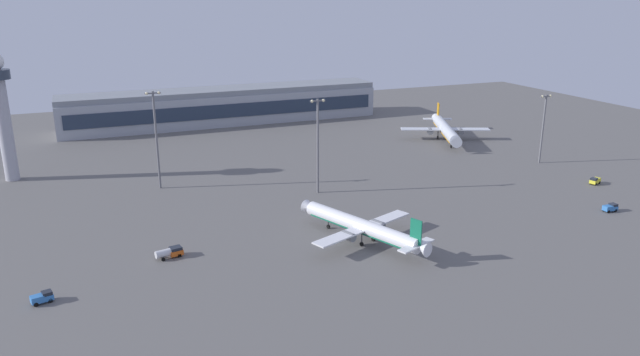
{
  "coord_description": "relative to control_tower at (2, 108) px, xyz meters",
  "views": [
    {
      "loc": [
        -68.82,
        -128.29,
        59.22
      ],
      "look_at": [
        -0.73,
        35.93,
        4.0
      ],
      "focal_mm": 33.62,
      "sensor_mm": 36.0,
      "label": 1
    }
  ],
  "objects": [
    {
      "name": "ground_plane",
      "position": [
        90.35,
        -85.0,
        -23.84
      ],
      "size": [
        416.0,
        416.0,
        0.0
      ],
      "primitive_type": "plane",
      "color": "#605E5B"
    },
    {
      "name": "terminal_building",
      "position": [
        86.59,
        62.03,
        -15.75
      ],
      "size": [
        146.87,
        22.4,
        16.4
      ],
      "color": "#9EA3AD",
      "rests_on": "ground"
    },
    {
      "name": "control_tower",
      "position": [
        0.0,
        0.0,
        0.0
      ],
      "size": [
        8.0,
        8.0,
        41.44
      ],
      "color": "#A8A8B2",
      "rests_on": "ground"
    },
    {
      "name": "airplane_taxiway_distant",
      "position": [
        83.76,
        -90.3,
        -19.91
      ],
      "size": [
        30.68,
        38.91,
        10.41
      ],
      "rotation": [
        0.0,
        0.0,
        0.37
      ],
      "color": "white",
      "rests_on": "ground"
    },
    {
      "name": "airplane_terminal_side",
      "position": [
        163.7,
        -7.26,
        -19.24
      ],
      "size": [
        35.56,
        45.03,
        12.19
      ],
      "rotation": [
        0.0,
        0.0,
        2.73
      ],
      "color": "silver",
      "rests_on": "ground"
    },
    {
      "name": "fuel_truck",
      "position": [
        38.23,
        -81.68,
        -22.48
      ],
      "size": [
        6.58,
        3.38,
        2.35
      ],
      "rotation": [
        0.0,
        0.0,
        4.9
      ],
      "color": "#D85919",
      "rests_on": "ground"
    },
    {
      "name": "baggage_tractor",
      "position": [
        11.3,
        -93.6,
        -22.66
      ],
      "size": [
        4.5,
        2.94,
        2.25
      ],
      "rotation": [
        0.0,
        0.0,
        4.97
      ],
      "color": "#3372BF",
      "rests_on": "ground"
    },
    {
      "name": "maintenance_van",
      "position": [
        158.1,
        -98.08,
        -22.66
      ],
      "size": [
        4.17,
        2.05,
        2.25
      ],
      "rotation": [
        0.0,
        0.0,
        4.7
      ],
      "color": "#3372BF",
      "rests_on": "ground"
    },
    {
      "name": "cargo_loader",
      "position": [
        174.05,
        -77.29,
        -22.66
      ],
      "size": [
        4.55,
        3.21,
        2.25
      ],
      "rotation": [
        0.0,
        0.0,
        1.91
      ],
      "color": "yellow",
      "rests_on": "ground"
    },
    {
      "name": "apron_light_central",
      "position": [
        43.78,
        -27.73,
        -6.56
      ],
      "size": [
        4.8,
        0.9,
        30.75
      ],
      "color": "slate",
      "rests_on": "ground"
    },
    {
      "name": "apron_light_west",
      "position": [
        88.14,
        -50.88,
        -7.37
      ],
      "size": [
        4.8,
        0.9,
        29.18
      ],
      "color": "slate",
      "rests_on": "ground"
    },
    {
      "name": "apron_light_east",
      "position": [
        175.26,
        -50.44,
        -9.55
      ],
      "size": [
        4.8,
        0.9,
        24.93
      ],
      "color": "slate",
      "rests_on": "ground"
    }
  ]
}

